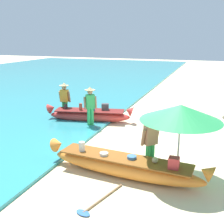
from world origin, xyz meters
The scene contains 8 objects.
ground_plane centered at (0.00, 0.00, 0.00)m, with size 80.00×80.00×0.00m, color beige.
boat_orange_foreground centered at (0.08, -1.46, 0.31)m, with size 4.76×1.05×0.85m.
boat_red_midground centered at (-2.97, 2.96, 0.31)m, with size 4.01×1.53×0.85m.
person_vendor_hatted centered at (-2.61, 2.23, 1.01)m, with size 0.56×0.48×1.75m.
person_tourist_customer centered at (0.68, -0.95, 0.92)m, with size 0.52×0.53×1.62m.
person_vendor_assistant centered at (-4.34, 3.13, 0.98)m, with size 0.56×0.44×1.69m.
patio_umbrella_large centered at (1.47, -1.02, 1.84)m, with size 2.15×2.15×2.06m.
paddle centered at (-0.10, -2.97, 0.03)m, with size 0.64×1.58×0.05m.
Camera 1 is at (2.21, -8.22, 3.76)m, focal length 44.97 mm.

